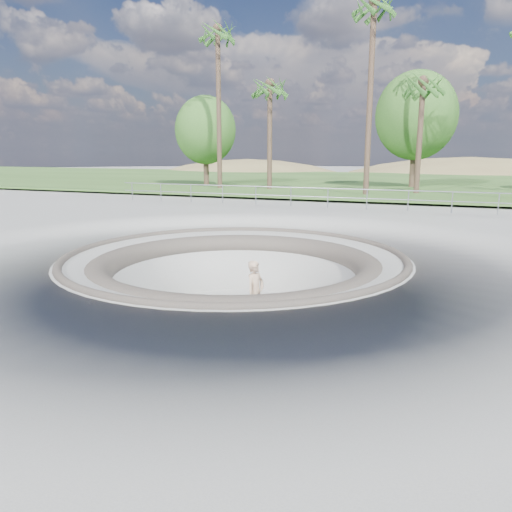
% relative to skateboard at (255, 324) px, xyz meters
% --- Properties ---
extents(ground, '(180.00, 180.00, 0.00)m').
position_rel_skateboard_xyz_m(ground, '(-0.90, 0.62, 1.83)').
color(ground, '#9B9B96').
rests_on(ground, ground).
extents(skate_bowl, '(14.00, 14.00, 4.10)m').
position_rel_skateboard_xyz_m(skate_bowl, '(-0.90, 0.62, 0.00)').
color(skate_bowl, '#9B9B96').
rests_on(skate_bowl, ground).
extents(grass_strip, '(180.00, 36.00, 0.12)m').
position_rel_skateboard_xyz_m(grass_strip, '(-0.90, 34.62, 2.05)').
color(grass_strip, '#315522').
rests_on(grass_strip, ground).
extents(distant_hills, '(103.20, 45.00, 28.60)m').
position_rel_skateboard_xyz_m(distant_hills, '(2.88, 57.79, -5.19)').
color(distant_hills, brown).
rests_on(distant_hills, ground).
extents(safety_railing, '(25.00, 0.06, 1.03)m').
position_rel_skateboard_xyz_m(safety_railing, '(-0.90, 12.62, 2.52)').
color(safety_railing, gray).
rests_on(safety_railing, ground).
extents(skateboard, '(0.82, 0.26, 0.08)m').
position_rel_skateboard_xyz_m(skateboard, '(0.00, 0.00, 0.00)').
color(skateboard, olive).
rests_on(skateboard, ground).
extents(skater, '(0.61, 0.77, 1.85)m').
position_rel_skateboard_xyz_m(skater, '(0.00, 0.00, 0.95)').
color(skater, tan).
rests_on(skater, skateboard).
extents(palm_a, '(2.60, 2.60, 12.26)m').
position_rel_skateboard_xyz_m(palm_a, '(-11.45, 21.89, 12.72)').
color(palm_a, brown).
rests_on(palm_a, ground).
extents(palm_b, '(2.60, 2.60, 8.40)m').
position_rel_skateboard_xyz_m(palm_b, '(-7.60, 22.37, 9.15)').
color(palm_b, brown).
rests_on(palm_b, ground).
extents(palm_c, '(2.60, 2.60, 12.55)m').
position_rel_skateboard_xyz_m(palm_c, '(-0.15, 20.14, 12.98)').
color(palm_c, brown).
rests_on(palm_c, ground).
extents(palm_d, '(2.60, 2.60, 8.06)m').
position_rel_skateboard_xyz_m(palm_d, '(2.85, 22.31, 8.84)').
color(palm_d, brown).
rests_on(palm_d, ground).
extents(bushy_tree_left, '(5.02, 4.57, 7.25)m').
position_rel_skateboard_xyz_m(bushy_tree_left, '(-13.91, 24.52, 6.49)').
color(bushy_tree_left, brown).
rests_on(bushy_tree_left, ground).
extents(bushy_tree_mid, '(6.11, 5.56, 8.82)m').
position_rel_skateboard_xyz_m(bushy_tree_mid, '(2.12, 28.12, 7.48)').
color(bushy_tree_mid, brown).
rests_on(bushy_tree_mid, ground).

